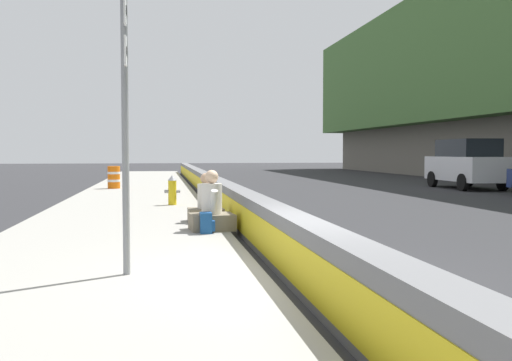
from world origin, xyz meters
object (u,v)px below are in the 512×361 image
(seated_person_foreground, at_px, (212,211))
(backpack, at_px, (206,223))
(fire_hydrant, at_px, (172,190))
(parked_car_fourth, at_px, (466,163))
(construction_barrel, at_px, (114,177))
(seated_person_middle, at_px, (206,206))
(route_sign_post, at_px, (125,111))

(seated_person_foreground, xyz_separation_m, backpack, (-0.45, 0.14, -0.18))
(fire_hydrant, xyz_separation_m, parked_car_fourth, (7.43, -13.56, 0.60))
(construction_barrel, bearing_deg, seated_person_foreground, -167.78)
(seated_person_foreground, relative_size, construction_barrel, 1.26)
(seated_person_middle, distance_m, parked_car_fourth, 17.37)
(seated_person_middle, relative_size, parked_car_fourth, 0.22)
(parked_car_fourth, bearing_deg, seated_person_foreground, 135.31)
(fire_hydrant, bearing_deg, parked_car_fourth, -61.29)
(fire_hydrant, bearing_deg, backpack, -175.08)
(seated_person_foreground, xyz_separation_m, seated_person_middle, (1.42, 0.01, -0.03))
(route_sign_post, xyz_separation_m, construction_barrel, (17.71, 1.53, -1.59))
(seated_person_middle, xyz_separation_m, construction_barrel, (12.29, 2.96, 0.14))
(seated_person_middle, xyz_separation_m, backpack, (-1.87, 0.14, -0.15))
(parked_car_fourth, bearing_deg, backpack, 135.95)
(fire_hydrant, relative_size, construction_barrel, 0.93)
(fire_hydrant, bearing_deg, seated_person_middle, -171.06)
(route_sign_post, xyz_separation_m, seated_person_middle, (5.42, -1.43, -1.73))
(seated_person_foreground, distance_m, construction_barrel, 14.03)
(route_sign_post, relative_size, backpack, 9.00)
(backpack, bearing_deg, parked_car_fourth, -44.05)
(seated_person_foreground, xyz_separation_m, parked_car_fourth, (13.03, -12.89, 0.67))
(construction_barrel, bearing_deg, parked_car_fourth, -92.45)
(parked_car_fourth, bearing_deg, route_sign_post, 139.93)
(seated_person_middle, height_order, backpack, seated_person_middle)
(backpack, relative_size, construction_barrel, 0.42)
(route_sign_post, relative_size, seated_person_foreground, 3.00)
(route_sign_post, xyz_separation_m, seated_person_foreground, (4.00, -1.44, -1.70))
(backpack, height_order, parked_car_fourth, parked_car_fourth)
(fire_hydrant, bearing_deg, route_sign_post, 175.41)
(route_sign_post, distance_m, seated_person_middle, 5.87)
(fire_hydrant, bearing_deg, seated_person_foreground, -173.23)
(construction_barrel, distance_m, parked_car_fourth, 15.89)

